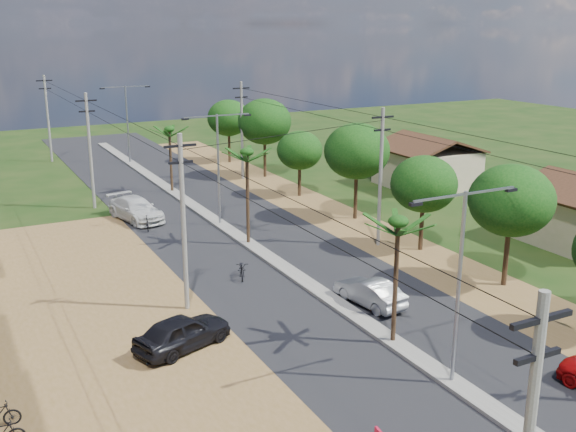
# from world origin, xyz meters

# --- Properties ---
(ground) EXTENTS (160.00, 160.00, 0.00)m
(ground) POSITION_xyz_m (0.00, 0.00, 0.00)
(ground) COLOR black
(ground) RESTS_ON ground
(road) EXTENTS (12.00, 110.00, 0.04)m
(road) POSITION_xyz_m (0.00, 15.00, 0.02)
(road) COLOR black
(road) RESTS_ON ground
(median) EXTENTS (1.00, 90.00, 0.18)m
(median) POSITION_xyz_m (0.00, 18.00, 0.09)
(median) COLOR #605E56
(median) RESTS_ON ground
(dirt_lot_west) EXTENTS (18.00, 46.00, 0.04)m
(dirt_lot_west) POSITION_xyz_m (-15.00, 8.00, 0.02)
(dirt_lot_west) COLOR brown
(dirt_lot_west) RESTS_ON ground
(dirt_shoulder_east) EXTENTS (5.00, 90.00, 0.03)m
(dirt_shoulder_east) POSITION_xyz_m (8.50, 15.00, 0.01)
(dirt_shoulder_east) COLOR brown
(dirt_shoulder_east) RESTS_ON ground
(house_east_far) EXTENTS (7.60, 7.50, 4.60)m
(house_east_far) POSITION_xyz_m (21.00, 28.00, 2.39)
(house_east_far) COLOR tan
(house_east_far) RESTS_ON ground
(tree_east_c) EXTENTS (4.60, 4.60, 6.83)m
(tree_east_c) POSITION_xyz_m (9.70, 7.00, 4.86)
(tree_east_c) COLOR black
(tree_east_c) RESTS_ON ground
(tree_east_d) EXTENTS (4.20, 4.20, 6.13)m
(tree_east_d) POSITION_xyz_m (9.40, 14.00, 4.34)
(tree_east_d) COLOR black
(tree_east_d) RESTS_ON ground
(tree_east_e) EXTENTS (4.80, 4.80, 7.14)m
(tree_east_e) POSITION_xyz_m (9.60, 22.00, 5.09)
(tree_east_e) COLOR black
(tree_east_e) RESTS_ON ground
(tree_east_f) EXTENTS (3.80, 3.80, 5.52)m
(tree_east_f) POSITION_xyz_m (9.20, 30.00, 3.89)
(tree_east_f) COLOR black
(tree_east_f) RESTS_ON ground
(tree_east_g) EXTENTS (5.00, 5.00, 7.38)m
(tree_east_g) POSITION_xyz_m (9.80, 38.00, 5.24)
(tree_east_g) COLOR black
(tree_east_g) RESTS_ON ground
(tree_east_h) EXTENTS (4.40, 4.40, 6.52)m
(tree_east_h) POSITION_xyz_m (9.50, 46.00, 4.64)
(tree_east_h) COLOR black
(tree_east_h) RESTS_ON ground
(palm_median_near) EXTENTS (2.00, 2.00, 6.15)m
(palm_median_near) POSITION_xyz_m (0.00, 4.00, 5.54)
(palm_median_near) COLOR black
(palm_median_near) RESTS_ON ground
(palm_median_mid) EXTENTS (2.00, 2.00, 6.55)m
(palm_median_mid) POSITION_xyz_m (0.00, 20.00, 5.90)
(palm_median_mid) COLOR black
(palm_median_mid) RESTS_ON ground
(palm_median_far) EXTENTS (2.00, 2.00, 5.85)m
(palm_median_far) POSITION_xyz_m (0.00, 36.00, 5.26)
(palm_median_far) COLOR black
(palm_median_far) RESTS_ON ground
(streetlight_near) EXTENTS (5.10, 0.18, 8.00)m
(streetlight_near) POSITION_xyz_m (0.00, 0.00, 4.79)
(streetlight_near) COLOR gray
(streetlight_near) RESTS_ON ground
(streetlight_mid) EXTENTS (5.10, 0.18, 8.00)m
(streetlight_mid) POSITION_xyz_m (0.00, 25.00, 4.79)
(streetlight_mid) COLOR gray
(streetlight_mid) RESTS_ON ground
(streetlight_far) EXTENTS (5.10, 0.18, 8.00)m
(streetlight_far) POSITION_xyz_m (0.00, 50.00, 4.79)
(streetlight_far) COLOR gray
(streetlight_far) RESTS_ON ground
(utility_pole_w_b) EXTENTS (1.60, 0.24, 9.00)m
(utility_pole_w_b) POSITION_xyz_m (-7.00, 12.00, 4.76)
(utility_pole_w_b) COLOR #605E56
(utility_pole_w_b) RESTS_ON ground
(utility_pole_w_c) EXTENTS (1.60, 0.24, 9.00)m
(utility_pole_w_c) POSITION_xyz_m (-7.00, 34.00, 4.76)
(utility_pole_w_c) COLOR #605E56
(utility_pole_w_c) RESTS_ON ground
(utility_pole_w_d) EXTENTS (1.60, 0.24, 9.00)m
(utility_pole_w_d) POSITION_xyz_m (-7.00, 55.00, 4.76)
(utility_pole_w_d) COLOR #605E56
(utility_pole_w_d) RESTS_ON ground
(utility_pole_e_b) EXTENTS (1.60, 0.24, 9.00)m
(utility_pole_e_b) POSITION_xyz_m (7.50, 16.00, 4.76)
(utility_pole_e_b) COLOR #605E56
(utility_pole_e_b) RESTS_ON ground
(utility_pole_e_c) EXTENTS (1.60, 0.24, 9.00)m
(utility_pole_e_c) POSITION_xyz_m (7.50, 38.00, 4.76)
(utility_pole_e_c) COLOR #605E56
(utility_pole_e_c) RESTS_ON ground
(car_silver_mid) EXTENTS (2.03, 4.36, 1.38)m
(car_silver_mid) POSITION_xyz_m (1.50, 8.12, 0.69)
(car_silver_mid) COLOR gray
(car_silver_mid) RESTS_ON ground
(car_white_far) EXTENTS (3.47, 6.01, 1.64)m
(car_white_far) POSITION_xyz_m (-5.00, 29.06, 0.82)
(car_white_far) COLOR #B7B7B2
(car_white_far) RESTS_ON ground
(car_parked_dark) EXTENTS (4.94, 3.29, 1.56)m
(car_parked_dark) POSITION_xyz_m (-8.61, 7.91, 0.78)
(car_parked_dark) COLOR black
(car_parked_dark) RESTS_ON ground
(moto_rider_west_a) EXTENTS (1.35, 2.06, 1.02)m
(moto_rider_west_a) POSITION_xyz_m (-2.79, 14.65, 0.51)
(moto_rider_west_a) COLOR black
(moto_rider_west_a) RESTS_ON ground
(moto_rider_west_b) EXTENTS (0.79, 1.72, 1.00)m
(moto_rider_west_b) POSITION_xyz_m (-5.00, 26.16, 0.50)
(moto_rider_west_b) COLOR black
(moto_rider_west_b) RESTS_ON ground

